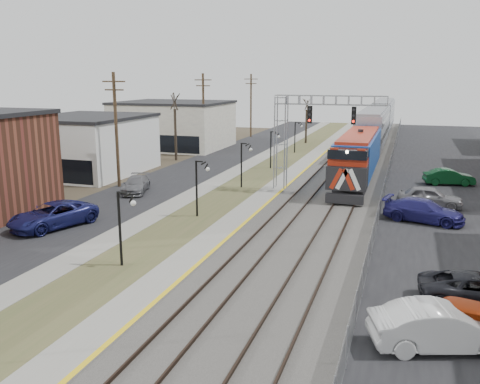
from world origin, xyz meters
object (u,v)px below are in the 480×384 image
at_px(signal_gantry, 301,126).
at_px(car_lot_a, 478,324).
at_px(train, 375,128).
at_px(car_lot_b, 441,328).

bearing_deg(signal_gantry, car_lot_a, -63.51).
xyz_separation_m(signal_gantry, car_lot_a, (11.34, -22.75, -4.80)).
distance_m(train, signal_gantry, 29.09).
xyz_separation_m(train, car_lot_a, (7.06, -51.40, -2.10)).
bearing_deg(train, signal_gantry, -98.50).
height_order(train, car_lot_b, train).
xyz_separation_m(car_lot_a, car_lot_b, (-1.30, -0.84, 0.04)).
bearing_deg(signal_gantry, car_lot_b, -66.95).
relative_size(train, car_lot_b, 12.56).
bearing_deg(train, car_lot_a, -82.18).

